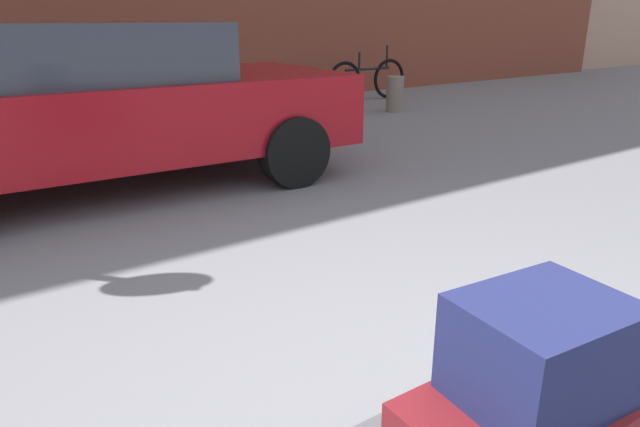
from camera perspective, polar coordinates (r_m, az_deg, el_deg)
The scene contains 7 objects.
suitcase_navy_front_left at distance 1.95m, azimuth 26.69°, elevation -13.83°, with size 0.49×0.39×0.25m, color #191E47.
duffel_bag_navy_topmost_pile at distance 1.40m, azimuth 21.37°, elevation -12.70°, with size 0.37×0.30×0.25m, color #191E47.
parked_car at distance 5.31m, azimuth -21.78°, elevation 10.27°, with size 4.37×2.05×1.42m.
bicycle_leaning at distance 10.63m, azimuth 4.82°, elevation 13.28°, with size 1.76×0.06×0.96m.
bollard_kerb_near at distance 7.76m, azimuth -8.79°, elevation 10.26°, with size 0.27×0.27×0.56m, color #72665B.
bollard_kerb_mid at distance 8.55m, azimuth 0.69°, elevation 11.28°, with size 0.27×0.27×0.56m, color #72665B.
bollard_kerb_far at distance 9.38m, azimuth 7.54°, elevation 11.84°, with size 0.27×0.27×0.56m, color #72665B.
Camera 1 is at (-1.27, -0.63, 1.47)m, focal length 31.79 mm.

